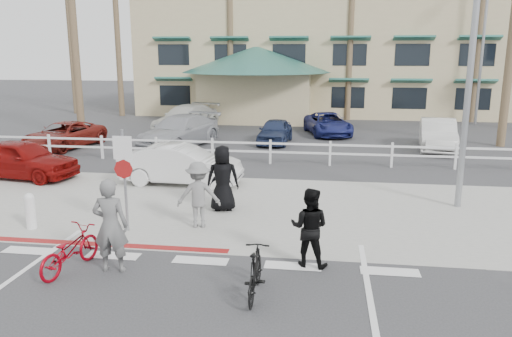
# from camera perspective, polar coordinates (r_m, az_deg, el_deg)

# --- Properties ---
(ground) EXTENTS (140.00, 140.00, 0.00)m
(ground) POSITION_cam_1_polar(r_m,az_deg,el_deg) (10.53, -7.17, -11.77)
(ground) COLOR #333335
(bike_path) EXTENTS (12.00, 16.00, 0.01)m
(bike_path) POSITION_cam_1_polar(r_m,az_deg,el_deg) (8.83, -10.69, -17.06)
(bike_path) COLOR #333335
(bike_path) RESTS_ON ground
(sidewalk_plaza) EXTENTS (22.00, 7.00, 0.01)m
(sidewalk_plaza) POSITION_cam_1_polar(r_m,az_deg,el_deg) (14.63, -2.58, -4.46)
(sidewalk_plaza) COLOR gray
(sidewalk_plaza) RESTS_ON ground
(cross_street) EXTENTS (40.00, 5.00, 0.01)m
(cross_street) POSITION_cam_1_polar(r_m,az_deg,el_deg) (18.43, -0.30, -0.76)
(cross_street) COLOR #333335
(cross_street) RESTS_ON ground
(parking_lot) EXTENTS (50.00, 16.00, 0.01)m
(parking_lot) POSITION_cam_1_polar(r_m,az_deg,el_deg) (27.68, 2.56, 3.89)
(parking_lot) COLOR #333335
(parking_lot) RESTS_ON ground
(curb_red) EXTENTS (7.00, 0.25, 0.02)m
(curb_red) POSITION_cam_1_polar(r_m,az_deg,el_deg) (12.61, -19.12, -8.09)
(curb_red) COLOR maroon
(curb_red) RESTS_ON ground
(rail_fence) EXTENTS (29.40, 0.16, 1.00)m
(rail_fence) POSITION_cam_1_polar(r_m,az_deg,el_deg) (20.20, 1.93, 1.90)
(rail_fence) COLOR silver
(rail_fence) RESTS_ON ground
(building) EXTENTS (28.00, 16.00, 11.30)m
(building) POSITION_cam_1_polar(r_m,az_deg,el_deg) (40.23, 7.44, 14.71)
(building) COLOR #C7B588
(building) RESTS_ON ground
(sign_post) EXTENTS (0.50, 0.10, 2.90)m
(sign_post) POSITION_cam_1_polar(r_m,az_deg,el_deg) (12.76, -14.78, -0.77)
(sign_post) COLOR gray
(sign_post) RESTS_ON ground
(bollard_0) EXTENTS (0.26, 0.26, 0.95)m
(bollard_0) POSITION_cam_1_polar(r_m,az_deg,el_deg) (13.99, -24.38, -4.45)
(bollard_0) COLOR silver
(bollard_0) RESTS_ON ground
(streetlight_0) EXTENTS (0.60, 2.00, 9.00)m
(streetlight_0) POSITION_cam_1_polar(r_m,az_deg,el_deg) (15.21, 23.48, 12.37)
(streetlight_0) COLOR gray
(streetlight_0) RESTS_ON ground
(streetlight_1) EXTENTS (0.60, 2.00, 9.50)m
(streetlight_1) POSITION_cam_1_polar(r_m,az_deg,el_deg) (34.51, 24.47, 12.49)
(streetlight_1) COLOR gray
(streetlight_1) RESTS_ON ground
(palm_0) EXTENTS (4.00, 4.00, 15.00)m
(palm_0) POSITION_cam_1_polar(r_m,az_deg,el_deg) (39.94, -20.64, 16.69)
(palm_0) COLOR #193313
(palm_0) RESTS_ON ground
(palm_1) EXTENTS (4.00, 4.00, 13.00)m
(palm_1) POSITION_cam_1_polar(r_m,az_deg,el_deg) (37.25, -15.64, 15.81)
(palm_1) COLOR #193313
(palm_1) RESTS_ON ground
(palm_2) EXTENTS (4.00, 4.00, 16.00)m
(palm_2) POSITION_cam_1_polar(r_m,az_deg,el_deg) (36.94, -9.14, 18.47)
(palm_2) COLOR #193313
(palm_2) RESTS_ON ground
(palm_3) EXTENTS (4.00, 4.00, 14.00)m
(palm_3) POSITION_cam_1_polar(r_m,az_deg,el_deg) (34.93, -3.00, 17.29)
(palm_3) COLOR #193313
(palm_3) RESTS_ON ground
(palm_4) EXTENTS (4.00, 4.00, 15.00)m
(palm_4) POSITION_cam_1_polar(r_m,az_deg,el_deg) (35.44, 4.01, 18.03)
(palm_4) COLOR #193313
(palm_4) RESTS_ON ground
(palm_5) EXTENTS (4.00, 4.00, 13.00)m
(palm_5) POSITION_cam_1_polar(r_m,az_deg,el_deg) (34.30, 10.82, 16.33)
(palm_5) COLOR #193313
(palm_5) RESTS_ON ground
(palm_7) EXTENTS (4.00, 4.00, 14.00)m
(palm_7) POSITION_cam_1_polar(r_m,az_deg,el_deg) (35.57, 24.37, 16.12)
(palm_7) COLOR #193313
(palm_7) RESTS_ON ground
(palm_10) EXTENTS (4.00, 4.00, 12.00)m
(palm_10) POSITION_cam_1_polar(r_m,az_deg,el_deg) (27.34, -20.19, 15.63)
(palm_10) COLOR #193313
(palm_10) RESTS_ON ground
(bike_red) EXTENTS (0.95, 1.81, 0.90)m
(bike_red) POSITION_cam_1_polar(r_m,az_deg,el_deg) (11.07, -20.52, -8.73)
(bike_red) COLOR maroon
(bike_red) RESTS_ON ground
(rider_red) EXTENTS (0.75, 0.52, 1.98)m
(rider_red) POSITION_cam_1_polar(r_m,az_deg,el_deg) (10.60, -16.29, -6.29)
(rider_red) COLOR #616161
(rider_red) RESTS_ON ground
(bike_black) EXTENTS (0.45, 1.57, 0.94)m
(bike_black) POSITION_cam_1_polar(r_m,az_deg,el_deg) (9.36, -0.09, -11.78)
(bike_black) COLOR black
(bike_black) RESTS_ON ground
(rider_black) EXTENTS (0.93, 0.78, 1.70)m
(rider_black) POSITION_cam_1_polar(r_m,az_deg,el_deg) (10.55, 6.12, -6.71)
(rider_black) COLOR black
(rider_black) RESTS_ON ground
(pedestrian_a) EXTENTS (1.22, 0.85, 1.72)m
(pedestrian_a) POSITION_cam_1_polar(r_m,az_deg,el_deg) (12.87, -6.59, -3.00)
(pedestrian_a) COLOR slate
(pedestrian_a) RESTS_ON ground
(pedestrian_child) EXTENTS (0.72, 0.39, 1.17)m
(pedestrian_child) POSITION_cam_1_polar(r_m,az_deg,el_deg) (14.78, -4.00, -1.94)
(pedestrian_child) COLOR black
(pedestrian_child) RESTS_ON ground
(pedestrian_b) EXTENTS (1.04, 0.80, 1.89)m
(pedestrian_b) POSITION_cam_1_polar(r_m,az_deg,el_deg) (14.13, -3.83, -1.14)
(pedestrian_b) COLOR black
(pedestrian_b) RESTS_ON ground
(car_white_sedan) EXTENTS (4.18, 1.58, 1.36)m
(car_white_sedan) POSITION_cam_1_polar(r_m,az_deg,el_deg) (17.26, -8.55, 0.45)
(car_white_sedan) COLOR silver
(car_white_sedan) RESTS_ON ground
(car_red_compact) EXTENTS (4.31, 2.26, 1.40)m
(car_red_compact) POSITION_cam_1_polar(r_m,az_deg,el_deg) (19.76, -25.20, 1.00)
(car_red_compact) COLOR #710907
(car_red_compact) RESTS_ON ground
(lot_car_0) EXTENTS (2.84, 4.72, 1.23)m
(lot_car_0) POSITION_cam_1_polar(r_m,az_deg,el_deg) (25.30, -21.09, 3.56)
(lot_car_0) COLOR maroon
(lot_car_0) RESTS_ON ground
(lot_car_1) EXTENTS (3.51, 5.55, 1.50)m
(lot_car_1) POSITION_cam_1_polar(r_m,az_deg,el_deg) (24.22, -8.76, 4.22)
(lot_car_1) COLOR #9A9CA2
(lot_car_1) RESTS_ON ground
(lot_car_2) EXTENTS (1.65, 3.64, 1.21)m
(lot_car_2) POSITION_cam_1_polar(r_m,az_deg,el_deg) (24.94, 2.19, 4.28)
(lot_car_2) COLOR #1D2848
(lot_car_2) RESTS_ON ground
(lot_car_3) EXTENTS (2.13, 4.54, 1.44)m
(lot_car_3) POSITION_cam_1_polar(r_m,az_deg,el_deg) (24.67, 20.05, 3.67)
(lot_car_3) COLOR silver
(lot_car_3) RESTS_ON ground
(lot_car_4) EXTENTS (3.33, 5.59, 1.52)m
(lot_car_4) POSITION_cam_1_polar(r_m,az_deg,el_deg) (28.78, -7.99, 5.64)
(lot_car_4) COLOR beige
(lot_car_4) RESTS_ON ground
(lot_car_5) EXTENTS (3.00, 4.71, 1.21)m
(lot_car_5) POSITION_cam_1_polar(r_m,az_deg,el_deg) (27.83, 8.22, 5.07)
(lot_car_5) COLOR navy
(lot_car_5) RESTS_ON ground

